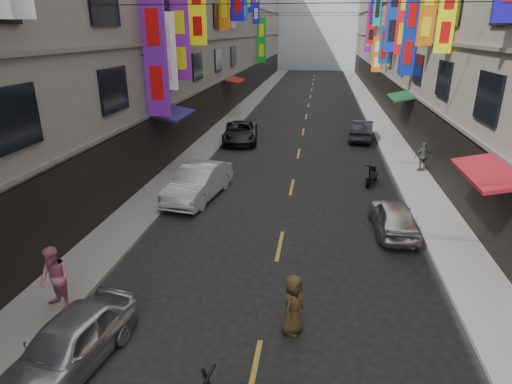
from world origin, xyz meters
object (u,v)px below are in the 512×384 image
(car_left_mid, at_px, (198,182))
(pedestrian_lfar, at_px, (55,279))
(car_right_far, at_px, (361,130))
(car_left_near, at_px, (68,344))
(car_left_far, at_px, (241,132))
(scooter_far_right, at_px, (372,175))
(pedestrian_crossing, at_px, (293,305))
(pedestrian_rfar, at_px, (423,157))
(car_right_mid, at_px, (393,217))

(car_left_mid, bearing_deg, pedestrian_lfar, -90.79)
(car_left_mid, xyz_separation_m, car_right_far, (8.00, 12.10, -0.08))
(car_left_near, height_order, car_right_far, car_right_far)
(car_left_far, bearing_deg, car_right_far, 5.18)
(scooter_far_right, distance_m, car_left_near, 15.55)
(scooter_far_right, height_order, pedestrian_crossing, pedestrian_crossing)
(scooter_far_right, height_order, pedestrian_lfar, pedestrian_lfar)
(car_left_near, xyz_separation_m, car_right_far, (8.00, 22.45, 0.05))
(scooter_far_right, height_order, car_left_mid, car_left_mid)
(pedestrian_crossing, bearing_deg, pedestrian_rfar, 0.10)
(scooter_far_right, xyz_separation_m, pedestrian_crossing, (-3.08, -11.51, 0.34))
(car_left_near, relative_size, car_right_mid, 1.06)
(car_right_far, bearing_deg, car_left_far, 19.19)
(car_left_far, height_order, car_right_far, car_right_far)
(car_left_near, relative_size, pedestrian_lfar, 2.09)
(car_left_mid, relative_size, pedestrian_lfar, 2.59)
(car_right_far, bearing_deg, pedestrian_crossing, 87.62)
(pedestrian_lfar, xyz_separation_m, pedestrian_crossing, (6.13, 0.10, -0.22))
(car_left_far, height_order, car_right_mid, car_left_far)
(car_right_mid, relative_size, pedestrian_rfar, 2.23)
(scooter_far_right, bearing_deg, car_right_far, -71.21)
(car_left_near, distance_m, pedestrian_lfar, 2.34)
(car_left_far, bearing_deg, car_left_mid, -97.35)
(pedestrian_rfar, relative_size, pedestrian_crossing, 1.00)
(car_right_mid, height_order, pedestrian_rfar, pedestrian_rfar)
(car_left_near, bearing_deg, car_right_far, 79.49)
(car_right_far, distance_m, pedestrian_crossing, 20.78)
(car_left_far, height_order, pedestrian_crossing, pedestrian_crossing)
(scooter_far_right, distance_m, car_right_mid, 5.35)
(pedestrian_rfar, bearing_deg, car_left_near, 39.04)
(car_left_mid, xyz_separation_m, car_left_far, (0.00, 10.32, -0.09))
(car_right_far, height_order, pedestrian_rfar, pedestrian_rfar)
(pedestrian_lfar, xyz_separation_m, pedestrian_rfar, (11.93, 13.66, -0.10))
(car_right_far, xyz_separation_m, pedestrian_crossing, (-3.27, -20.52, 0.11))
(car_left_far, distance_m, car_right_mid, 14.91)
(car_left_near, bearing_deg, car_left_far, 99.10)
(car_right_far, distance_m, pedestrian_lfar, 22.66)
(scooter_far_right, bearing_deg, car_right_mid, 111.92)
(scooter_far_right, height_order, pedestrian_rfar, pedestrian_rfar)
(car_left_near, xyz_separation_m, pedestrian_lfar, (-1.40, 1.83, 0.37))
(scooter_far_right, xyz_separation_m, car_right_far, (0.18, 9.01, 0.23))
(scooter_far_right, distance_m, car_right_far, 9.02)
(scooter_far_right, relative_size, pedestrian_crossing, 1.10)
(pedestrian_lfar, bearing_deg, car_left_far, 109.16)
(car_left_near, relative_size, pedestrian_crossing, 2.34)
(car_left_mid, xyz_separation_m, car_right_mid, (8.00, -2.26, -0.16))
(car_left_mid, bearing_deg, car_right_mid, -7.22)
(scooter_far_right, xyz_separation_m, car_left_far, (-7.82, 7.23, 0.22))
(scooter_far_right, xyz_separation_m, pedestrian_rfar, (2.72, 2.05, 0.46))
(car_right_mid, xyz_separation_m, pedestrian_crossing, (-3.27, -6.16, 0.19))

